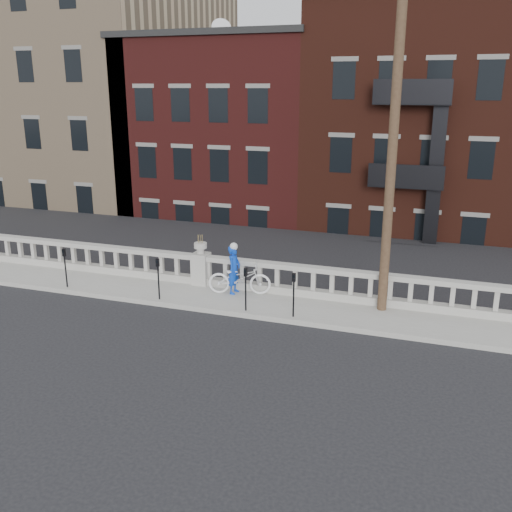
{
  "coord_description": "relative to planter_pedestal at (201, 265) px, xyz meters",
  "views": [
    {
      "loc": [
        7.83,
        -13.07,
        6.74
      ],
      "look_at": [
        2.25,
        3.2,
        1.58
      ],
      "focal_mm": 40.0,
      "sensor_mm": 36.0,
      "label": 1
    }
  ],
  "objects": [
    {
      "name": "lower_level",
      "position": [
        0.56,
        19.09,
        1.8
      ],
      "size": [
        80.0,
        44.0,
        20.8
      ],
      "color": "#605E59",
      "rests_on": "ground"
    },
    {
      "name": "planter_pedestal",
      "position": [
        0.0,
        0.0,
        0.0
      ],
      "size": [
        0.55,
        0.55,
        1.76
      ],
      "color": "#99978E",
      "rests_on": "sidewalk"
    },
    {
      "name": "parking_meter_d",
      "position": [
        3.78,
        -1.8,
        0.17
      ],
      "size": [
        0.1,
        0.09,
        1.36
      ],
      "color": "black",
      "rests_on": "sidewalk"
    },
    {
      "name": "parking_meter_b",
      "position": [
        -0.67,
        -1.8,
        0.17
      ],
      "size": [
        0.1,
        0.09,
        1.36
      ],
      "color": "black",
      "rests_on": "sidewalk"
    },
    {
      "name": "parking_meter_a",
      "position": [
        -4.19,
        -1.8,
        0.17
      ],
      "size": [
        0.1,
        0.09,
        1.36
      ],
      "color": "black",
      "rests_on": "sidewalk"
    },
    {
      "name": "cyclist",
      "position": [
        1.4,
        -0.47,
        0.13
      ],
      "size": [
        0.42,
        0.61,
        1.61
      ],
      "primitive_type": "imported",
      "rotation": [
        0.0,
        0.0,
        1.51
      ],
      "color": "#0C3CC1",
      "rests_on": "sidewalk"
    },
    {
      "name": "balustrade",
      "position": [
        0.0,
        0.0,
        -0.19
      ],
      "size": [
        28.0,
        0.34,
        1.03
      ],
      "color": "#99978E",
      "rests_on": "sidewalk"
    },
    {
      "name": "ground",
      "position": [
        0.0,
        -3.95,
        -0.83
      ],
      "size": [
        120.0,
        120.0,
        0.0
      ],
      "primitive_type": "plane",
      "color": "black",
      "rests_on": "ground"
    },
    {
      "name": "utility_pole",
      "position": [
        6.2,
        -0.35,
        4.41
      ],
      "size": [
        1.6,
        0.28,
        10.0
      ],
      "color": "#422D1E",
      "rests_on": "sidewalk"
    },
    {
      "name": "sidewalk",
      "position": [
        0.0,
        -0.95,
        -0.76
      ],
      "size": [
        32.0,
        2.2,
        0.15
      ],
      "primitive_type": "cube",
      "color": "#99978E",
      "rests_on": "ground"
    },
    {
      "name": "parking_meter_c",
      "position": [
        2.28,
        -1.8,
        0.17
      ],
      "size": [
        0.1,
        0.09,
        1.36
      ],
      "color": "black",
      "rests_on": "sidewalk"
    },
    {
      "name": "bicycle",
      "position": [
        1.59,
        -0.47,
        -0.14
      ],
      "size": [
        2.17,
        1.21,
        1.08
      ],
      "primitive_type": "imported",
      "rotation": [
        0.0,
        0.0,
        1.83
      ],
      "color": "white",
      "rests_on": "sidewalk"
    }
  ]
}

